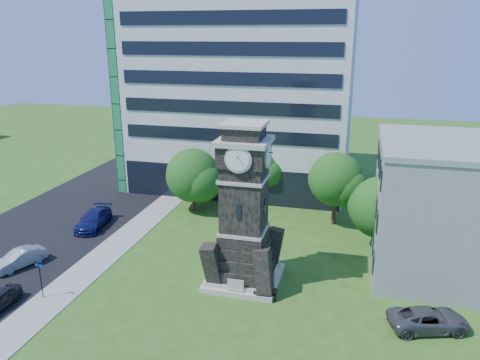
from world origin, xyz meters
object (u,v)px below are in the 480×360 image
(street_sign, at_px, (40,276))
(car_street_north, at_px, (94,219))
(clock_tower, at_px, (244,216))
(car_east_lot, at_px, (428,319))
(car_street_mid, at_px, (20,259))
(park_bench, at_px, (265,293))

(street_sign, bearing_deg, car_street_north, 113.46)
(clock_tower, bearing_deg, street_sign, -155.27)
(car_east_lot, bearing_deg, car_street_north, 54.90)
(car_street_north, bearing_deg, car_east_lot, -26.09)
(clock_tower, height_order, car_street_mid, clock_tower)
(car_east_lot, distance_m, street_sign, 26.37)
(car_street_north, bearing_deg, clock_tower, -29.15)
(car_street_mid, xyz_separation_m, park_bench, (20.22, 0.27, -0.25))
(car_street_mid, xyz_separation_m, car_street_north, (1.40, 8.78, 0.09))
(clock_tower, xyz_separation_m, car_street_north, (-16.69, 6.30, -4.49))
(park_bench, height_order, street_sign, street_sign)
(car_east_lot, bearing_deg, clock_tower, 59.03)
(car_street_north, xyz_separation_m, street_sign, (3.42, -12.41, 0.94))
(clock_tower, bearing_deg, park_bench, -46.18)
(street_sign, bearing_deg, park_bench, 22.30)
(clock_tower, height_order, car_street_north, clock_tower)
(car_east_lot, xyz_separation_m, street_sign, (-26.18, -3.03, 1.02))
(car_street_north, height_order, street_sign, street_sign)
(car_street_mid, bearing_deg, clock_tower, 29.10)
(clock_tower, xyz_separation_m, car_street_mid, (-18.10, -2.48, -4.58))
(car_street_north, distance_m, car_east_lot, 31.04)
(clock_tower, bearing_deg, car_street_north, 159.34)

